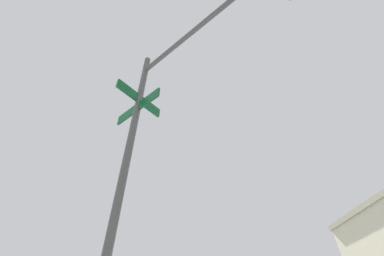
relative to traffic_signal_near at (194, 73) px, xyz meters
The scene contains 1 object.
traffic_signal_near is the anchor object (origin of this frame).
Camera 1 is at (-4.16, -6.57, 1.00)m, focal length 23.58 mm.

